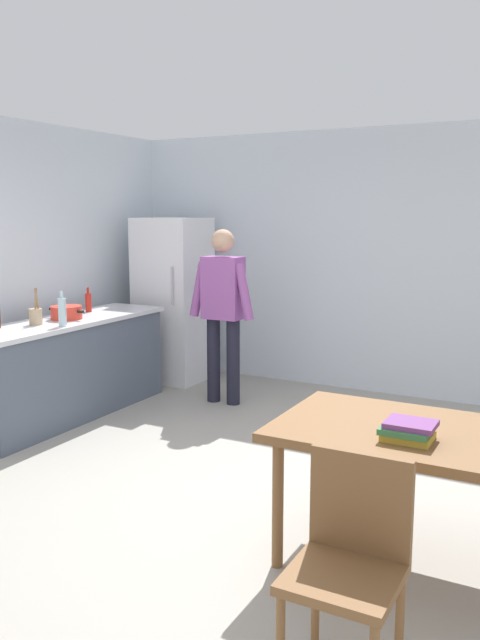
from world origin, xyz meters
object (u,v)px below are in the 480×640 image
object	(u,v)px
utensil_jar	(36,316)
bottle_sauce_red	(88,302)
refrigerator	(173,300)
chair	(351,553)
bottle_water_clear	(62,312)
book_stack	(408,431)
cooking_pot	(66,312)
dining_table	(412,443)
person	(223,305)

from	to	relation	value
utensil_jar	bottle_sauce_red	size ratio (longest dim) A/B	1.33
refrigerator	chair	size ratio (longest dim) A/B	1.98
bottle_water_clear	book_stack	world-z (taller)	bottle_water_clear
bottle_sauce_red	book_stack	bearing A→B (deg)	-26.29
chair	cooking_pot	bearing A→B (deg)	143.10
utensil_jar	bottle_water_clear	bearing A→B (deg)	10.45
bottle_water_clear	dining_table	bearing A→B (deg)	-14.70
chair	cooking_pot	world-z (taller)	cooking_pot
dining_table	book_stack	world-z (taller)	book_stack
chair	book_stack	xyz separation A→B (m)	(0.02, 0.79, 0.26)
refrigerator	bottle_water_clear	world-z (taller)	refrigerator
person	bottle_sauce_red	bearing A→B (deg)	-153.97
person	utensil_jar	world-z (taller)	person
person	cooking_pot	distance (m)	1.46
dining_table	chair	size ratio (longest dim) A/B	1.54
dining_table	chair	world-z (taller)	chair
chair	utensil_jar	world-z (taller)	utensil_jar
refrigerator	person	world-z (taller)	refrigerator
bottle_water_clear	bottle_sauce_red	world-z (taller)	bottle_water_clear
cooking_pot	book_stack	xyz separation A→B (m)	(3.43, -1.32, -0.16)
refrigerator	utensil_jar	xyz separation A→B (m)	(-0.13, -1.92, 0.08)
chair	person	bearing A→B (deg)	121.84
refrigerator	bottle_sauce_red	world-z (taller)	refrigerator
dining_table	bottle_water_clear	xyz separation A→B (m)	(-3.17, 0.83, 0.35)
refrigerator	bottle_water_clear	xyz separation A→B (m)	(0.13, -1.87, 0.13)
cooking_pot	utensil_jar	xyz separation A→B (m)	(-0.02, -0.35, 0.02)
refrigerator	cooking_pot	world-z (taller)	refrigerator
cooking_pot	book_stack	size ratio (longest dim) A/B	1.56
cooking_pot	book_stack	bearing A→B (deg)	-21.04
utensil_jar	bottle_water_clear	xyz separation A→B (m)	(0.26, 0.05, 0.05)
person	dining_table	world-z (taller)	person
person	bottle_sauce_red	world-z (taller)	person
person	cooking_pot	xyz separation A→B (m)	(-1.06, -1.01, -0.02)
refrigerator	chair	distance (m)	4.95
person	book_stack	world-z (taller)	person
dining_table	bottle_water_clear	distance (m)	3.29
dining_table	person	bearing A→B (deg)	137.59
refrigerator	person	size ratio (longest dim) A/B	1.06
cooking_pot	book_stack	distance (m)	3.68
bottle_sauce_red	person	bearing A→B (deg)	26.03
refrigerator	cooking_pot	distance (m)	1.57
person	bottle_sauce_red	size ratio (longest dim) A/B	7.08
person	bottle_sauce_red	distance (m)	1.31
cooking_pot	utensil_jar	bearing A→B (deg)	-93.35
dining_table	cooking_pot	xyz separation A→B (m)	(-3.41, 1.14, 0.29)
person	book_stack	bearing A→B (deg)	-44.49
dining_table	cooking_pot	size ratio (longest dim) A/B	3.50
bottle_sauce_red	bottle_water_clear	bearing A→B (deg)	-64.00
chair	cooking_pot	size ratio (longest dim) A/B	2.28
refrigerator	book_stack	bearing A→B (deg)	-40.96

